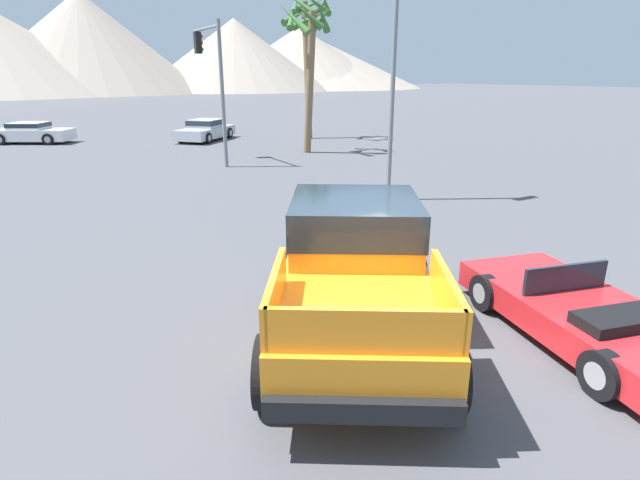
# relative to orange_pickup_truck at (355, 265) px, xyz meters

# --- Properties ---
(ground_plane) EXTENTS (320.00, 320.00, 0.00)m
(ground_plane) POSITION_rel_orange_pickup_truck_xyz_m (0.02, -0.17, -1.12)
(ground_plane) COLOR #4C4C51
(orange_pickup_truck) EXTENTS (4.23, 5.09, 1.99)m
(orange_pickup_truck) POSITION_rel_orange_pickup_truck_xyz_m (0.00, 0.00, 0.00)
(orange_pickup_truck) COLOR orange
(orange_pickup_truck) RESTS_ON ground_plane
(red_convertible_car) EXTENTS (2.68, 4.31, 1.02)m
(red_convertible_car) POSITION_rel_orange_pickup_truck_xyz_m (2.84, -1.83, -0.73)
(red_convertible_car) COLOR red
(red_convertible_car) RESTS_ON ground_plane
(parked_car_silver) EXTENTS (4.47, 4.39, 1.22)m
(parked_car_silver) POSITION_rel_orange_pickup_truck_xyz_m (5.54, 24.08, -0.50)
(parked_car_silver) COLOR #B7BABF
(parked_car_silver) RESTS_ON ground_plane
(parked_car_white) EXTENTS (4.63, 3.71, 1.18)m
(parked_car_white) POSITION_rel_orange_pickup_truck_xyz_m (-3.51, 27.79, -0.52)
(parked_car_white) COLOR white
(parked_car_white) RESTS_ON ground_plane
(traffic_light_main) EXTENTS (0.38, 3.26, 5.84)m
(traffic_light_main) POSITION_rel_orange_pickup_truck_xyz_m (3.42, 15.99, 2.92)
(traffic_light_main) COLOR slate
(traffic_light_main) RESTS_ON ground_plane
(street_lamp_post) EXTENTS (0.90, 0.24, 8.33)m
(street_lamp_post) POSITION_rel_orange_pickup_truck_xyz_m (5.74, 6.60, 3.83)
(street_lamp_post) COLOR slate
(street_lamp_post) RESTS_ON ground_plane
(palm_tree_short) EXTENTS (2.92, 2.81, 6.95)m
(palm_tree_short) POSITION_rel_orange_pickup_truck_xyz_m (8.44, 16.62, 4.08)
(palm_tree_short) COLOR brown
(palm_tree_short) RESTS_ON ground_plane
(palm_tree_leaning) EXTENTS (3.03, 2.78, 8.15)m
(palm_tree_leaning) POSITION_rel_orange_pickup_truck_xyz_m (11.39, 21.74, 4.98)
(palm_tree_leaning) COLOR brown
(palm_tree_leaning) RESTS_ON ground_plane
(distant_mountain_range) EXTENTS (139.30, 79.10, 19.90)m
(distant_mountain_range) POSITION_rel_orange_pickup_truck_xyz_m (37.74, 120.13, 7.28)
(distant_mountain_range) COLOR gray
(distant_mountain_range) RESTS_ON ground_plane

